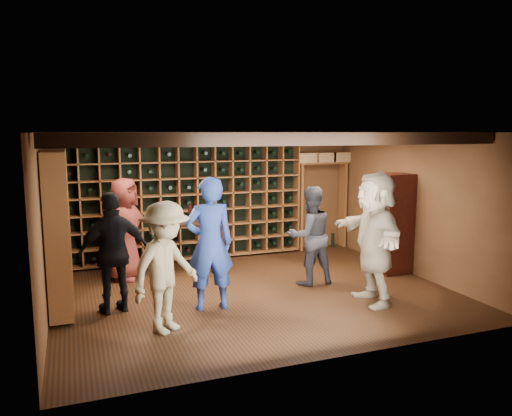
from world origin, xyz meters
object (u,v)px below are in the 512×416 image
object	(u,v)px
guest_woman_black	(114,253)
guest_khaki	(166,268)
guest_red_floral	(125,229)
tasting_table	(193,228)
man_grey_suit	(310,236)
guest_beige	(374,238)
man_blue_shirt	(210,244)
display_cabinet	(393,225)

from	to	relation	value
guest_woman_black	guest_khaki	size ratio (longest dim) A/B	1.02
guest_red_floral	tasting_table	distance (m)	1.20
man_grey_suit	guest_beige	distance (m)	1.25
guest_beige	tasting_table	size ratio (longest dim) A/B	1.45
guest_khaki	guest_beige	world-z (taller)	guest_beige
man_blue_shirt	guest_woman_black	xyz separation A→B (m)	(-1.28, 0.34, -0.10)
man_blue_shirt	guest_woman_black	size ratio (longest dim) A/B	1.11
man_grey_suit	tasting_table	xyz separation A→B (m)	(-1.64, 1.43, -0.02)
tasting_table	guest_khaki	bearing A→B (deg)	-88.13
man_blue_shirt	guest_beige	bearing A→B (deg)	168.04
display_cabinet	man_blue_shirt	xyz separation A→B (m)	(-3.56, -0.69, 0.09)
display_cabinet	guest_khaki	distance (m)	4.48
tasting_table	display_cabinet	bearing A→B (deg)	0.50
display_cabinet	tasting_table	bearing A→B (deg)	158.47
man_blue_shirt	guest_beige	world-z (taller)	guest_beige
guest_khaki	man_grey_suit	bearing A→B (deg)	-12.19
guest_beige	tasting_table	bearing A→B (deg)	-133.35
man_grey_suit	guest_khaki	xyz separation A→B (m)	(-2.59, -1.18, 0.02)
man_grey_suit	guest_beige	xyz separation A→B (m)	(0.47, -1.15, 0.16)
display_cabinet	tasting_table	xyz separation A→B (m)	(-3.33, 1.32, -0.05)
man_blue_shirt	guest_beige	xyz separation A→B (m)	(2.33, -0.57, 0.03)
guest_khaki	tasting_table	world-z (taller)	guest_khaki
man_blue_shirt	guest_woman_black	bearing A→B (deg)	-13.12
man_grey_suit	guest_khaki	bearing A→B (deg)	24.16
man_blue_shirt	guest_beige	size ratio (longest dim) A/B	0.97
guest_woman_black	guest_beige	distance (m)	3.72
guest_red_floral	man_blue_shirt	bearing A→B (deg)	-120.49
man_blue_shirt	man_grey_suit	world-z (taller)	man_blue_shirt
display_cabinet	guest_woman_black	bearing A→B (deg)	-175.92
display_cabinet	guest_khaki	world-z (taller)	display_cabinet
guest_woman_black	tasting_table	xyz separation A→B (m)	(1.50, 1.66, -0.05)
tasting_table	man_grey_suit	bearing A→B (deg)	-19.07
man_blue_shirt	man_grey_suit	size ratio (longest dim) A/B	1.16
man_grey_suit	display_cabinet	bearing A→B (deg)	-176.52
guest_red_floral	display_cabinet	bearing A→B (deg)	-72.44
man_blue_shirt	man_grey_suit	xyz separation A→B (m)	(1.86, 0.58, -0.13)
guest_khaki	guest_red_floral	bearing A→B (deg)	58.75
guest_woman_black	man_blue_shirt	bearing A→B (deg)	152.59
man_grey_suit	guest_khaki	world-z (taller)	guest_khaki
guest_red_floral	tasting_table	bearing A→B (deg)	-52.80
guest_beige	guest_woman_black	bearing A→B (deg)	-96.80
guest_khaki	tasting_table	size ratio (longest dim) A/B	1.24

